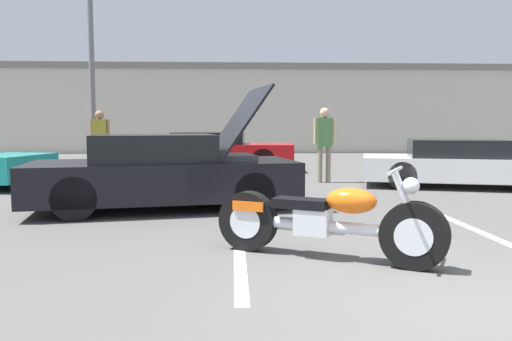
{
  "coord_description": "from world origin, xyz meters",
  "views": [
    {
      "loc": [
        -1.83,
        -3.53,
        1.37
      ],
      "look_at": [
        -1.54,
        2.77,
        0.8
      ],
      "focal_mm": 35.0,
      "sensor_mm": 36.0,
      "label": 1
    }
  ],
  "objects": [
    {
      "name": "parked_car_mid_left_row",
      "position": [
        -2.41,
        11.65,
        0.58
      ],
      "size": [
        4.76,
        2.19,
        1.16
      ],
      "rotation": [
        0.0,
        0.0,
        -0.05
      ],
      "color": "red",
      "rests_on": "ground"
    },
    {
      "name": "show_car_hood_open",
      "position": [
        -2.96,
        4.7,
        0.6
      ],
      "size": [
        4.53,
        2.57,
        2.02
      ],
      "rotation": [
        0.0,
        0.0,
        0.19
      ],
      "color": "black",
      "rests_on": "ground"
    },
    {
      "name": "spectator_by_show_car",
      "position": [
        -5.37,
        9.88,
        1.05
      ],
      "size": [
        0.52,
        0.23,
        1.76
      ],
      "color": "gray",
      "rests_on": "ground"
    },
    {
      "name": "parked_car_mid_right_row",
      "position": [
        3.23,
        7.29,
        0.51
      ],
      "size": [
        4.64,
        2.86,
        1.06
      ],
      "rotation": [
        0.0,
        0.0,
        -0.27
      ],
      "color": "white",
      "rests_on": "ground"
    },
    {
      "name": "motorcycle",
      "position": [
        -0.89,
        1.47,
        0.4
      ],
      "size": [
        2.22,
        1.26,
        0.96
      ],
      "rotation": [
        0.0,
        0.0,
        -0.48
      ],
      "color": "black",
      "rests_on": "ground"
    },
    {
      "name": "ground_plane",
      "position": [
        0.0,
        0.0,
        0.0
      ],
      "size": [
        80.0,
        80.0,
        0.0
      ],
      "primitive_type": "plane",
      "color": "#514F4C"
    },
    {
      "name": "parking_stripe_foreground",
      "position": [
        -1.77,
        2.42,
        0.0
      ],
      "size": [
        0.12,
        4.62,
        0.01
      ],
      "primitive_type": "cube",
      "color": "white",
      "rests_on": "ground"
    },
    {
      "name": "parking_stripe_middle",
      "position": [
        1.35,
        2.42,
        0.0
      ],
      "size": [
        0.12,
        4.62,
        0.01
      ],
      "primitive_type": "cube",
      "color": "white",
      "rests_on": "ground"
    },
    {
      "name": "far_building",
      "position": [
        0.0,
        22.98,
        2.34
      ],
      "size": [
        32.0,
        4.2,
        4.4
      ],
      "color": "beige",
      "rests_on": "ground"
    },
    {
      "name": "light_pole",
      "position": [
        -6.29,
        12.97,
        3.81
      ],
      "size": [
        1.21,
        0.28,
        6.87
      ],
      "color": "slate",
      "rests_on": "ground"
    },
    {
      "name": "spectator_near_motorcycle",
      "position": [
        0.34,
        8.31,
        1.07
      ],
      "size": [
        0.52,
        0.23,
        1.79
      ],
      "color": "gray",
      "rests_on": "ground"
    }
  ]
}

